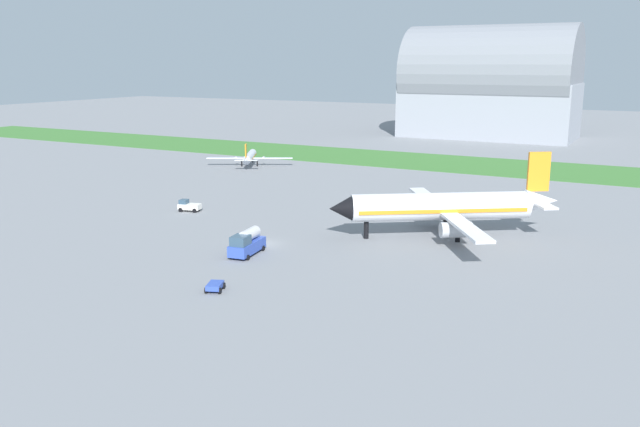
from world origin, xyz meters
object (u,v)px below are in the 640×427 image
baggage_cart_near_gate (215,286)px  fuel_truck_by_runway (247,243)px  airplane_midfield_jet (445,207)px  airplane_taxiing_turboprop (250,157)px  pushback_tug_midfield (189,206)px

baggage_cart_near_gate → fuel_truck_by_runway: fuel_truck_by_runway is taller
baggage_cart_near_gate → airplane_midfield_jet: bearing=135.0°
airplane_midfield_jet → fuel_truck_by_runway: 28.87m
baggage_cart_near_gate → fuel_truck_by_runway: 14.11m
airplane_midfield_jet → baggage_cart_near_gate: size_ratio=10.37×
airplane_taxiing_turboprop → baggage_cart_near_gate: airplane_taxiing_turboprop is taller
pushback_tug_midfield → fuel_truck_by_runway: (23.12, -16.72, 0.67)m
fuel_truck_by_runway → airplane_midfield_jet: bearing=129.0°
airplane_taxiing_turboprop → airplane_midfield_jet: (61.54, -41.64, 2.06)m
airplane_taxiing_turboprop → pushback_tug_midfield: size_ratio=4.79×
airplane_midfield_jet → pushback_tug_midfield: (-42.78, -4.25, -3.41)m
airplane_midfield_jet → pushback_tug_midfield: size_ratio=7.53×
fuel_truck_by_runway → baggage_cart_near_gate: bearing=12.2°
airplane_midfield_jet → airplane_taxiing_turboprop: bearing=-67.9°
pushback_tug_midfield → fuel_truck_by_runway: 28.54m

